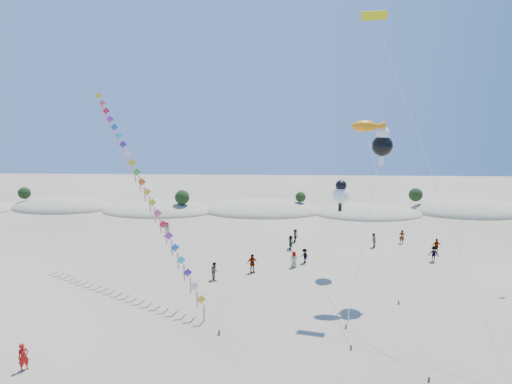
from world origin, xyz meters
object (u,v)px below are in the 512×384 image
(fish_kite, at_px, (368,127))
(flyer_foreground, at_px, (24,357))
(kite_train, at_px, (143,184))
(parafoil_kite, at_px, (377,24))

(fish_kite, distance_m, flyer_foreground, 29.59)
(kite_train, bearing_deg, flyer_foreground, -105.84)
(fish_kite, height_order, parafoil_kite, parafoil_kite)
(flyer_foreground, bearing_deg, kite_train, 25.69)
(parafoil_kite, relative_size, flyer_foreground, 13.26)
(kite_train, xyz_separation_m, fish_kite, (19.35, -1.16, 5.11))
(kite_train, relative_size, flyer_foreground, 10.05)
(flyer_foreground, bearing_deg, parafoil_kite, -20.32)
(kite_train, xyz_separation_m, parafoil_kite, (19.68, -0.97, 13.10))
(parafoil_kite, height_order, flyer_foreground, parafoil_kite)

